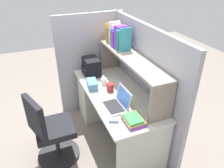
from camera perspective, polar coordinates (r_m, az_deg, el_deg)
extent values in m
plane|color=slate|center=(3.21, 0.85, -13.11)|extent=(8.00, 8.00, 0.00)
cube|color=beige|center=(2.78, 0.95, -2.22)|extent=(1.60, 0.70, 0.03)
cube|color=beige|center=(3.41, -2.75, -2.91)|extent=(0.40, 0.64, 0.70)
cube|color=beige|center=(2.48, 8.38, -18.38)|extent=(0.03, 0.64, 0.70)
cube|color=#9E9EA8|center=(2.90, 7.89, 0.31)|extent=(1.84, 0.05, 1.55)
cube|color=#9E9EA8|center=(3.44, -5.42, 5.41)|extent=(0.05, 1.06, 1.55)
cube|color=gray|center=(3.32, -0.61, 7.72)|extent=(0.03, 0.28, 0.42)
cube|color=gray|center=(2.23, 12.93, -5.02)|extent=(0.03, 0.28, 0.42)
cube|color=gray|center=(2.65, 5.05, 6.96)|extent=(1.44, 0.28, 0.03)
cube|color=orange|center=(3.12, -0.18, 13.45)|extent=(0.02, 0.17, 0.26)
cube|color=teal|center=(3.10, 0.22, 12.76)|extent=(0.04, 0.14, 0.20)
cube|color=white|center=(3.04, 0.66, 13.38)|extent=(0.04, 0.16, 0.30)
cube|color=white|center=(3.01, 1.10, 12.91)|extent=(0.03, 0.14, 0.27)
cube|color=olive|center=(2.99, 1.27, 12.21)|extent=(0.03, 0.18, 0.21)
cube|color=blue|center=(2.95, 1.55, 12.15)|extent=(0.03, 0.18, 0.23)
cube|color=purple|center=(2.92, 1.73, 11.77)|extent=(0.04, 0.17, 0.21)
cube|color=purple|center=(2.86, 2.04, 12.31)|extent=(0.04, 0.15, 0.30)
cube|color=purple|center=(2.83, 2.50, 12.03)|extent=(0.03, 0.14, 0.29)
cube|color=teal|center=(2.80, 2.74, 11.50)|extent=(0.03, 0.18, 0.26)
cube|color=white|center=(2.78, 3.27, 11.23)|extent=(0.03, 0.13, 0.25)
cube|color=teal|center=(2.75, 3.55, 11.50)|extent=(0.02, 0.16, 0.30)
cube|color=#B7BABF|center=(2.47, 0.61, -6.03)|extent=(0.31, 0.23, 0.02)
cube|color=black|center=(2.46, 0.39, -5.88)|extent=(0.28, 0.18, 0.00)
cube|color=#B7BABF|center=(2.45, 3.10, -3.30)|extent=(0.31, 0.07, 0.20)
cube|color=#3F72CC|center=(2.45, 2.95, -3.34)|extent=(0.27, 0.05, 0.16)
cube|color=black|center=(3.15, -5.39, 4.59)|extent=(0.30, 0.20, 0.25)
cube|color=black|center=(3.15, -7.16, 3.36)|extent=(0.22, 0.04, 0.11)
cube|color=#7299C6|center=(2.28, 0.46, -9.45)|extent=(0.10, 0.12, 0.03)
cylinder|color=white|center=(2.91, -2.15, 0.63)|extent=(0.08, 0.08, 0.08)
cube|color=teal|center=(2.84, -5.21, -0.07)|extent=(0.23, 0.15, 0.10)
cylinder|color=maroon|center=(2.76, -0.49, -0.86)|extent=(0.10, 0.10, 0.10)
cube|color=purple|center=(2.28, 5.63, -9.65)|extent=(0.25, 0.17, 0.02)
cube|color=olive|center=(2.27, 5.69, -9.19)|extent=(0.24, 0.20, 0.02)
cube|color=green|center=(2.24, 5.55, -8.96)|extent=(0.19, 0.15, 0.02)
cylinder|color=black|center=(3.01, -13.72, -17.39)|extent=(0.52, 0.52, 0.04)
cylinder|color=#262628|center=(2.85, -14.27, -14.29)|extent=(0.05, 0.05, 0.41)
cube|color=black|center=(2.72, -14.80, -11.16)|extent=(0.44, 0.44, 0.08)
cube|color=black|center=(2.50, -19.59, -8.41)|extent=(0.40, 0.19, 0.44)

